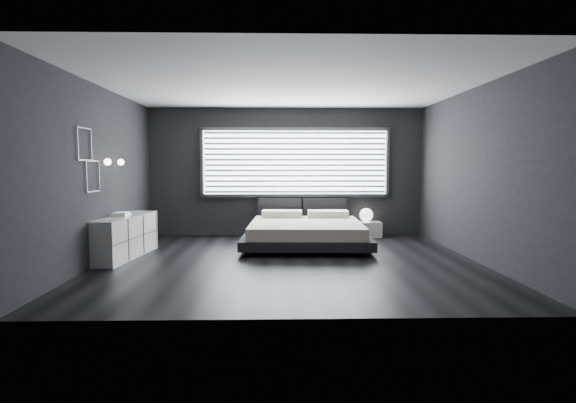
{
  "coord_description": "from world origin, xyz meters",
  "views": [
    {
      "loc": [
        -0.19,
        -7.15,
        1.54
      ],
      "look_at": [
        0.0,
        0.85,
        0.9
      ],
      "focal_mm": 28.0,
      "sensor_mm": 36.0,
      "label": 1
    }
  ],
  "objects": [
    {
      "name": "bed",
      "position": [
        0.35,
        1.4,
        0.28
      ],
      "size": [
        2.43,
        2.33,
        0.61
      ],
      "color": "black",
      "rests_on": "ground"
    },
    {
      "name": "orb_lamp",
      "position": [
        1.75,
        2.54,
        0.47
      ],
      "size": [
        0.29,
        0.29,
        0.29
      ],
      "primitive_type": "sphere",
      "color": "white",
      "rests_on": "nightstand"
    },
    {
      "name": "dresser",
      "position": [
        -2.78,
        0.39,
        0.35
      ],
      "size": [
        0.7,
        1.8,
        0.7
      ],
      "color": "silver",
      "rests_on": "ground"
    },
    {
      "name": "nightstand",
      "position": [
        1.77,
        2.5,
        0.16
      ],
      "size": [
        0.58,
        0.49,
        0.33
      ],
      "primitive_type": "cube",
      "rotation": [
        0.0,
        0.0,
        -0.04
      ],
      "color": "silver",
      "rests_on": "ground"
    },
    {
      "name": "wall_art_lower",
      "position": [
        -2.98,
        -0.3,
        1.38
      ],
      "size": [
        0.01,
        0.48,
        0.48
      ],
      "color": "#47474C",
      "rests_on": "ground"
    },
    {
      "name": "sconce_near",
      "position": [
        -2.88,
        0.05,
        1.6
      ],
      "size": [
        0.18,
        0.11,
        0.11
      ],
      "color": "silver",
      "rests_on": "ground"
    },
    {
      "name": "sconce_far",
      "position": [
        -2.88,
        0.65,
        1.6
      ],
      "size": [
        0.18,
        0.11,
        0.11
      ],
      "color": "silver",
      "rests_on": "ground"
    },
    {
      "name": "headboard",
      "position": [
        0.35,
        2.64,
        0.57
      ],
      "size": [
        1.96,
        0.16,
        0.52
      ],
      "color": "black",
      "rests_on": "ground"
    },
    {
      "name": "wall_art_upper",
      "position": [
        -2.98,
        -0.55,
        1.85
      ],
      "size": [
        0.01,
        0.48,
        0.48
      ],
      "color": "#47474C",
      "rests_on": "ground"
    },
    {
      "name": "room",
      "position": [
        0.0,
        0.0,
        1.4
      ],
      "size": [
        6.04,
        6.0,
        2.8
      ],
      "color": "black",
      "rests_on": "ground"
    },
    {
      "name": "window",
      "position": [
        0.2,
        2.7,
        1.61
      ],
      "size": [
        4.14,
        0.09,
        1.52
      ],
      "color": "white",
      "rests_on": "ground"
    },
    {
      "name": "book_stack",
      "position": [
        -2.81,
        0.37,
        0.73
      ],
      "size": [
        0.24,
        0.32,
        0.06
      ],
      "color": "white",
      "rests_on": "dresser"
    }
  ]
}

